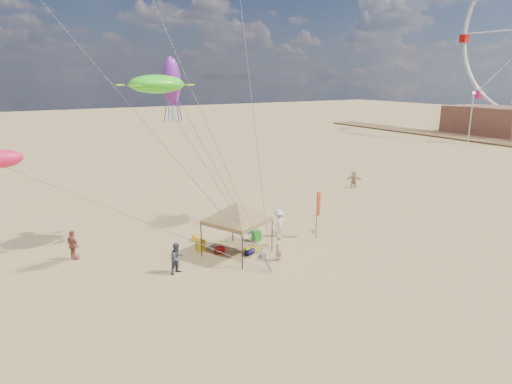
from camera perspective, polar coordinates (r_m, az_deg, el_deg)
ground at (r=24.45m, az=3.68°, el=-10.66°), size 280.00×280.00×0.00m
canopy_tent at (r=25.95m, az=-2.53°, el=-1.62°), size 5.64×5.64×3.81m
feather_flag at (r=29.23m, az=8.10°, el=-1.98°), size 0.45×0.23×3.21m
cooler_red at (r=27.18m, az=-4.77°, el=-7.55°), size 0.54×0.38×0.38m
cooler_blue at (r=30.42m, az=-0.72°, el=-5.02°), size 0.54×0.38×0.38m
bag_navy at (r=26.80m, az=-0.81°, el=-7.85°), size 0.69×0.54×0.36m
bag_orange at (r=29.34m, az=-8.01°, el=-5.95°), size 0.54×0.69×0.36m
chair_green at (r=29.00m, az=0.04°, el=-5.69°), size 0.50×0.50×0.70m
chair_yellow at (r=27.59m, az=-7.27°, el=-6.92°), size 0.50×0.50×0.70m
crate_grey at (r=26.46m, az=0.88°, el=-8.26°), size 0.34×0.30×0.28m
beach_cart at (r=27.16m, az=-0.51°, el=-7.49°), size 0.90×0.50×0.24m
person_near_a at (r=25.80m, az=2.93°, el=-7.32°), size 0.69×0.63×1.59m
person_near_b at (r=24.57m, az=-10.24°, el=-8.49°), size 1.05×0.94×1.77m
person_near_c at (r=29.59m, az=3.01°, el=-4.08°), size 1.30×0.86×1.87m
person_far_a at (r=28.02m, az=-22.77°, el=-6.41°), size 0.82×1.17×1.84m
person_far_c at (r=43.57m, az=12.63°, el=1.61°), size 1.56×1.27×1.67m
building_north at (r=93.38m, az=28.17°, el=8.21°), size 10.00×14.00×5.20m
lamp_north at (r=80.91m, az=26.35°, el=9.75°), size 0.50×0.50×8.25m
turtle_kite at (r=27.04m, az=-12.82°, el=13.57°), size 3.39×2.77×1.09m
fish_kite at (r=23.47m, az=-30.39°, el=3.74°), size 2.13×1.53×0.86m
squid_kite at (r=27.69m, az=-10.97°, el=14.01°), size 1.43×1.43×2.86m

